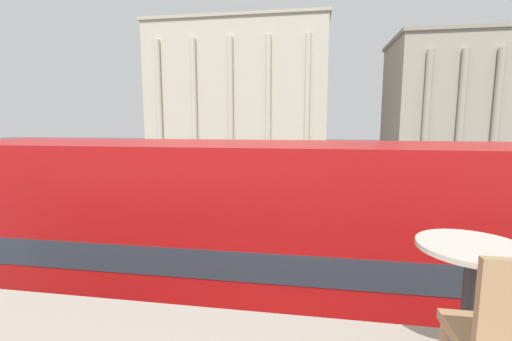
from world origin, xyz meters
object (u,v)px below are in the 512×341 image
at_px(cafe_chair_0, 512,341).
at_px(plaza_building_left, 240,89).
at_px(pedestrian_olive, 255,193).
at_px(double_decker_bus, 241,250).
at_px(traffic_light_mid, 297,170).
at_px(cafe_dining_table, 470,277).
at_px(plaza_building_right, 505,97).
at_px(pedestrian_yellow, 211,163).
at_px(traffic_light_near, 334,188).

xyz_separation_m(cafe_chair_0, plaza_building_left, (-13.60, 59.34, 6.98)).
xyz_separation_m(plaza_building_left, pedestrian_olive, (9.83, -43.21, -9.75)).
xyz_separation_m(double_decker_bus, traffic_light_mid, (0.46, 12.58, -0.23)).
xyz_separation_m(cafe_dining_table, plaza_building_left, (-13.67, 58.78, 6.96)).
xyz_separation_m(plaza_building_right, pedestrian_yellow, (-36.48, -24.83, -7.45)).
relative_size(traffic_light_near, pedestrian_yellow, 2.12).
distance_m(cafe_dining_table, traffic_light_near, 9.95).
bearing_deg(pedestrian_yellow, cafe_chair_0, 69.59).
relative_size(plaza_building_left, traffic_light_mid, 9.14).
distance_m(double_decker_bus, pedestrian_olive, 11.99).
distance_m(cafe_chair_0, pedestrian_yellow, 30.73).
height_order(traffic_light_near, pedestrian_olive, traffic_light_near).
bearing_deg(plaza_building_left, double_decker_bus, -78.16).
distance_m(double_decker_bus, pedestrian_yellow, 25.87).
height_order(plaza_building_right, pedestrian_olive, plaza_building_right).
bearing_deg(plaza_building_right, cafe_chair_0, -116.21).
distance_m(plaza_building_left, traffic_light_near, 51.44).
bearing_deg(plaza_building_right, traffic_light_mid, -127.31).
height_order(pedestrian_yellow, pedestrian_olive, pedestrian_yellow).
relative_size(plaza_building_right, traffic_light_mid, 9.54).
distance_m(double_decker_bus, plaza_building_left, 56.82).
bearing_deg(pedestrian_yellow, traffic_light_near, 78.79).
height_order(double_decker_bus, traffic_light_near, double_decker_bus).
bearing_deg(cafe_chair_0, traffic_light_mid, 99.25).
height_order(double_decker_bus, cafe_dining_table, double_decker_bus).
distance_m(plaza_building_right, pedestrian_yellow, 44.75).
bearing_deg(pedestrian_olive, pedestrian_yellow, -103.55).
relative_size(double_decker_bus, cafe_dining_table, 14.78).
distance_m(plaza_building_left, traffic_light_mid, 44.92).
bearing_deg(plaza_building_right, double_decker_bus, -120.00).
relative_size(double_decker_bus, pedestrian_yellow, 6.00).
bearing_deg(cafe_dining_table, cafe_chair_0, -97.41).
distance_m(cafe_dining_table, pedestrian_olive, 16.27).
relative_size(cafe_dining_table, plaza_building_right, 0.02).
height_order(cafe_dining_table, traffic_light_mid, cafe_dining_table).
relative_size(cafe_dining_table, pedestrian_olive, 0.41).
bearing_deg(traffic_light_mid, double_decker_bus, -92.08).
height_order(plaza_building_left, pedestrian_yellow, plaza_building_left).
bearing_deg(double_decker_bus, pedestrian_olive, 96.85).
bearing_deg(cafe_dining_table, plaza_building_left, 103.09).
bearing_deg(traffic_light_mid, cafe_dining_table, -84.13).
bearing_deg(double_decker_bus, plaza_building_right, 58.65).
relative_size(cafe_chair_0, pedestrian_yellow, 0.51).
xyz_separation_m(plaza_building_right, traffic_light_mid, (-28.07, -36.83, -6.29)).
distance_m(traffic_light_mid, pedestrian_olive, 2.57).
relative_size(cafe_chair_0, plaza_building_right, 0.03).
bearing_deg(cafe_chair_0, cafe_dining_table, 86.42).
bearing_deg(pedestrian_olive, plaza_building_left, -116.77).
relative_size(traffic_light_near, traffic_light_mid, 1.14).
xyz_separation_m(double_decker_bus, pedestrian_olive, (-1.70, 11.79, -1.40)).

